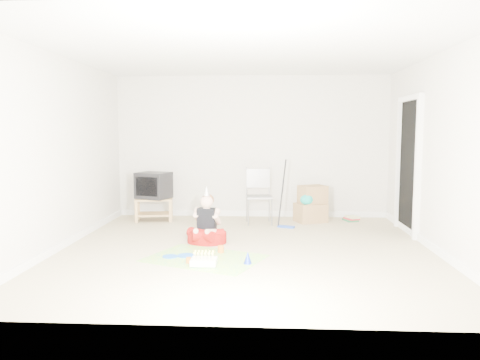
# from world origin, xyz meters

# --- Properties ---
(ground) EXTENTS (5.00, 5.00, 0.00)m
(ground) POSITION_xyz_m (0.00, 0.00, 0.00)
(ground) COLOR tan
(ground) RESTS_ON ground
(doorway_recess) EXTENTS (0.02, 0.90, 2.05)m
(doorway_recess) POSITION_xyz_m (2.48, 1.20, 1.02)
(doorway_recess) COLOR black
(doorway_recess) RESTS_ON ground
(tv_stand) EXTENTS (0.70, 0.50, 0.40)m
(tv_stand) POSITION_xyz_m (-1.71, 1.94, 0.24)
(tv_stand) COLOR #AC854D
(tv_stand) RESTS_ON ground
(crt_tv) EXTENTS (0.66, 0.60, 0.46)m
(crt_tv) POSITION_xyz_m (-1.71, 1.94, 0.63)
(crt_tv) COLOR black
(crt_tv) RESTS_ON tv_stand
(folding_chair) EXTENTS (0.48, 0.46, 0.96)m
(folding_chair) POSITION_xyz_m (0.15, 1.78, 0.47)
(folding_chair) COLOR gray
(folding_chair) RESTS_ON ground
(cardboard_boxes) EXTENTS (0.61, 0.57, 0.64)m
(cardboard_boxes) POSITION_xyz_m (1.06, 2.01, 0.31)
(cardboard_boxes) COLOR #A17B4E
(cardboard_boxes) RESTS_ON ground
(floor_mop) EXTENTS (0.29, 0.36, 1.11)m
(floor_mop) POSITION_xyz_m (0.60, 1.47, 0.26)
(floor_mop) COLOR #2449B7
(floor_mop) RESTS_ON ground
(book_pile) EXTENTS (0.27, 0.31, 0.09)m
(book_pile) POSITION_xyz_m (1.79, 2.13, 0.04)
(book_pile) COLOR #297D46
(book_pile) RESTS_ON ground
(seated_woman) EXTENTS (0.65, 0.65, 0.82)m
(seated_woman) POSITION_xyz_m (-0.57, 0.37, 0.18)
(seated_woman) COLOR maroon
(seated_woman) RESTS_ON ground
(party_mat) EXTENTS (1.64, 1.44, 0.01)m
(party_mat) POSITION_xyz_m (-0.50, -0.47, 0.00)
(party_mat) COLOR #F7347E
(party_mat) RESTS_ON ground
(birthday_cake) EXTENTS (0.30, 0.24, 0.15)m
(birthday_cake) POSITION_xyz_m (-0.46, -0.79, 0.04)
(birthday_cake) COLOR white
(birthday_cake) RESTS_ON party_mat
(blue_plate_near) EXTENTS (0.27, 0.27, 0.01)m
(blue_plate_near) POSITION_xyz_m (-0.74, -0.39, 0.01)
(blue_plate_near) COLOR blue
(blue_plate_near) RESTS_ON party_mat
(blue_plate_far) EXTENTS (0.23, 0.23, 0.01)m
(blue_plate_far) POSITION_xyz_m (-0.94, -0.44, 0.01)
(blue_plate_far) COLOR blue
(blue_plate_far) RESTS_ON party_mat
(orange_cup_near) EXTENTS (0.11, 0.11, 0.09)m
(orange_cup_near) POSITION_xyz_m (-0.32, -0.20, 0.05)
(orange_cup_near) COLOR orange
(orange_cup_near) RESTS_ON party_mat
(orange_cup_far) EXTENTS (0.08, 0.08, 0.07)m
(orange_cup_far) POSITION_xyz_m (-0.66, -0.71, 0.04)
(orange_cup_far) COLOR orange
(orange_cup_far) RESTS_ON party_mat
(blue_party_hat) EXTENTS (0.13, 0.13, 0.15)m
(blue_party_hat) POSITION_xyz_m (0.05, -0.69, 0.08)
(blue_party_hat) COLOR #1C37C5
(blue_party_hat) RESTS_ON party_mat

